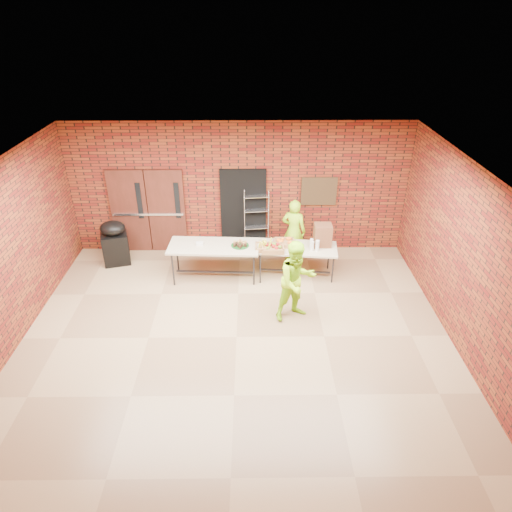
{
  "coord_description": "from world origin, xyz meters",
  "views": [
    {
      "loc": [
        0.29,
        -6.69,
        5.56
      ],
      "look_at": [
        0.38,
        1.4,
        0.96
      ],
      "focal_mm": 32.0,
      "sensor_mm": 36.0,
      "label": 1
    }
  ],
  "objects_px": {
    "coffee_dispenser": "(323,235)",
    "covered_grill": "(115,242)",
    "volunteer_man": "(297,281)",
    "volunteer_woman": "(294,231)",
    "wire_rack": "(257,222)",
    "table_left": "(214,248)",
    "table_right": "(296,250)"
  },
  "relations": [
    {
      "from": "table_right",
      "to": "coffee_dispenser",
      "type": "relative_size",
      "value": 3.75
    },
    {
      "from": "wire_rack",
      "to": "coffee_dispenser",
      "type": "relative_size",
      "value": 3.24
    },
    {
      "from": "coffee_dispenser",
      "to": "wire_rack",
      "type": "bearing_deg",
      "value": 143.88
    },
    {
      "from": "table_right",
      "to": "covered_grill",
      "type": "relative_size",
      "value": 1.73
    },
    {
      "from": "table_right",
      "to": "coffee_dispenser",
      "type": "xyz_separation_m",
      "value": [
        0.58,
        0.09,
        0.31
      ]
    },
    {
      "from": "wire_rack",
      "to": "volunteer_man",
      "type": "distance_m",
      "value": 2.78
    },
    {
      "from": "coffee_dispenser",
      "to": "volunteer_man",
      "type": "height_order",
      "value": "volunteer_man"
    },
    {
      "from": "table_right",
      "to": "volunteer_man",
      "type": "distance_m",
      "value": 1.54
    },
    {
      "from": "table_left",
      "to": "volunteer_woman",
      "type": "distance_m",
      "value": 1.97
    },
    {
      "from": "coffee_dispenser",
      "to": "covered_grill",
      "type": "height_order",
      "value": "coffee_dispenser"
    },
    {
      "from": "coffee_dispenser",
      "to": "volunteer_woman",
      "type": "bearing_deg",
      "value": 133.06
    },
    {
      "from": "table_right",
      "to": "volunteer_woman",
      "type": "xyz_separation_m",
      "value": [
        0.0,
        0.71,
        0.11
      ]
    },
    {
      "from": "wire_rack",
      "to": "table_left",
      "type": "bearing_deg",
      "value": -135.52
    },
    {
      "from": "table_left",
      "to": "covered_grill",
      "type": "distance_m",
      "value": 2.49
    },
    {
      "from": "volunteer_woman",
      "to": "volunteer_man",
      "type": "height_order",
      "value": "volunteer_man"
    },
    {
      "from": "table_left",
      "to": "volunteer_woman",
      "type": "bearing_deg",
      "value": 25.5
    },
    {
      "from": "covered_grill",
      "to": "volunteer_woman",
      "type": "xyz_separation_m",
      "value": [
        4.21,
        0.07,
        0.24
      ]
    },
    {
      "from": "wire_rack",
      "to": "table_left",
      "type": "relative_size",
      "value": 0.8
    },
    {
      "from": "wire_rack",
      "to": "volunteer_man",
      "type": "height_order",
      "value": "volunteer_man"
    },
    {
      "from": "table_right",
      "to": "covered_grill",
      "type": "distance_m",
      "value": 4.26
    },
    {
      "from": "covered_grill",
      "to": "volunteer_woman",
      "type": "bearing_deg",
      "value": -14.53
    },
    {
      "from": "wire_rack",
      "to": "coffee_dispenser",
      "type": "xyz_separation_m",
      "value": [
        1.45,
        -1.06,
        0.18
      ]
    },
    {
      "from": "volunteer_man",
      "to": "volunteer_woman",
      "type": "bearing_deg",
      "value": 62.29
    },
    {
      "from": "table_right",
      "to": "covered_grill",
      "type": "bearing_deg",
      "value": 177.45
    },
    {
      "from": "coffee_dispenser",
      "to": "covered_grill",
      "type": "relative_size",
      "value": 0.46
    },
    {
      "from": "wire_rack",
      "to": "table_left",
      "type": "xyz_separation_m",
      "value": [
        -0.96,
        -1.19,
        -0.06
      ]
    },
    {
      "from": "covered_grill",
      "to": "volunteer_woman",
      "type": "height_order",
      "value": "volunteer_woman"
    },
    {
      "from": "wire_rack",
      "to": "volunteer_woman",
      "type": "relative_size",
      "value": 1.03
    },
    {
      "from": "table_left",
      "to": "table_right",
      "type": "bearing_deg",
      "value": 4.28
    },
    {
      "from": "covered_grill",
      "to": "volunteer_man",
      "type": "bearing_deg",
      "value": -43.53
    },
    {
      "from": "table_left",
      "to": "volunteer_man",
      "type": "bearing_deg",
      "value": -38.23
    },
    {
      "from": "covered_grill",
      "to": "table_left",
      "type": "bearing_deg",
      "value": -31.49
    }
  ]
}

